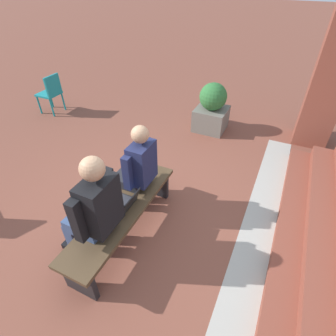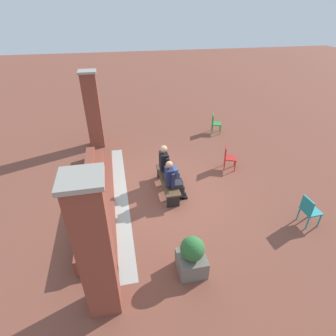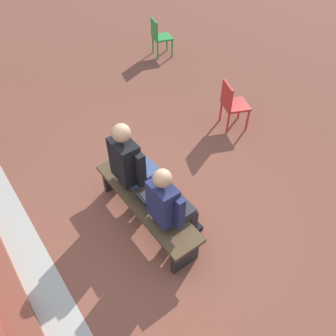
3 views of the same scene
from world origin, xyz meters
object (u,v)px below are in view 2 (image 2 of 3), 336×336
plastic_chair_far_left (309,210)px  plastic_chair_near_bench_right (215,122)px  person_adult (167,164)px  laptop (167,178)px  bench (167,181)px  planter (192,257)px  plastic_chair_near_bench_left (228,156)px  person_student (173,179)px

plastic_chair_far_left → plastic_chair_near_bench_right: 6.12m
plastic_chair_near_bench_right → plastic_chair_far_left: bearing=-177.4°
person_adult → laptop: person_adult is taller
bench → planter: 2.98m
person_adult → bench: bearing=168.8°
plastic_chair_near_bench_right → bench: bearing=142.4°
plastic_chair_near_bench_right → planter: size_ratio=0.89×
bench → plastic_chair_far_left: plastic_chair_far_left is taller
plastic_chair_far_left → plastic_chair_near_bench_left: (3.08, 0.92, 0.00)m
bench → plastic_chair_near_bench_left: plastic_chair_near_bench_left is taller
person_student → person_adult: 0.78m
person_student → plastic_chair_near_bench_left: 2.66m
laptop → plastic_chair_near_bench_left: plastic_chair_near_bench_left is taller
plastic_chair_far_left → planter: size_ratio=0.89×
person_student → plastic_chair_near_bench_left: bearing=-60.4°
person_student → plastic_chair_far_left: bearing=-118.9°
person_adult → plastic_chair_near_bench_left: bearing=-77.2°
person_adult → plastic_chair_near_bench_left: size_ratio=1.67×
bench → person_student: (-0.43, -0.07, 0.35)m
bench → person_student: person_student is taller
plastic_chair_far_left → bench: bearing=56.1°
plastic_chair_far_left → plastic_chair_near_bench_right: same height
laptop → plastic_chair_near_bench_right: 4.98m
bench → person_student: size_ratio=1.38×
person_student → plastic_chair_far_left: 3.68m
bench → plastic_chair_near_bench_right: plastic_chair_near_bench_right is taller
plastic_chair_near_bench_left → planter: 4.58m
plastic_chair_near_bench_right → planter: (-6.89, 3.11, -0.04)m
plastic_chair_far_left → person_student: bearing=61.1°
person_student → plastic_chair_near_bench_left: person_student is taller
person_adult → plastic_chair_near_bench_right: person_adult is taller
laptop → plastic_chair_near_bench_left: bearing=-68.9°
plastic_chair_near_bench_right → laptop: bearing=142.6°
person_student → person_adult: person_adult is taller
laptop → plastic_chair_near_bench_right: bearing=-37.4°
person_adult → laptop: size_ratio=4.38×
person_student → plastic_chair_near_bench_right: bearing=-34.2°
plastic_chair_near_bench_right → plastic_chair_near_bench_left: same height
planter → person_adult: bearing=-2.8°
planter → bench: bearing=-1.8°
laptop → plastic_chair_far_left: (-2.16, -3.30, -0.02)m
person_adult → plastic_chair_far_left: (-2.56, -3.21, -0.26)m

